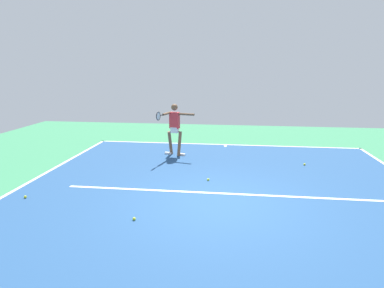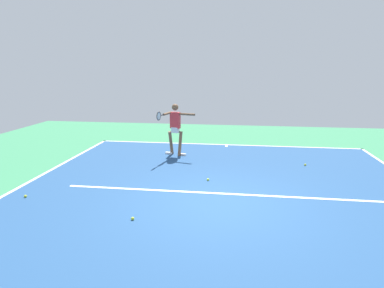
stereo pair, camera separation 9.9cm
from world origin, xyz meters
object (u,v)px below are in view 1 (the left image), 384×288
Objects in this scene: tennis_player at (174,126)px; tennis_ball_by_sideline at (25,197)px; tennis_ball_by_baseline at (134,219)px; tennis_ball_near_player at (305,164)px; tennis_ball_centre_court at (208,179)px.

tennis_player reaches higher than tennis_ball_by_sideline.
tennis_ball_by_baseline is 1.00× the size of tennis_ball_near_player.
tennis_ball_centre_court is at bearing 132.09° from tennis_player.
tennis_ball_by_sideline is (2.85, 4.39, -1.04)m from tennis_player.
tennis_ball_centre_court is 2.93m from tennis_ball_by_baseline.
tennis_ball_centre_court is 1.00× the size of tennis_ball_by_baseline.
tennis_ball_by_sideline is 1.00× the size of tennis_ball_by_baseline.
tennis_player is 5.34m from tennis_ball_by_sideline.
tennis_ball_near_player is (-7.21, -3.66, 0.00)m from tennis_ball_by_sideline.
tennis_player is 3.12m from tennis_ball_centre_court.
tennis_player reaches higher than tennis_ball_by_baseline.
tennis_ball_by_sideline is at bearing -15.32° from tennis_ball_by_baseline.
tennis_ball_by_baseline is at bearing 63.23° from tennis_ball_centre_court.
tennis_player is 4.54m from tennis_ball_near_player.
tennis_ball_centre_court is 4.63m from tennis_ball_by_sideline.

